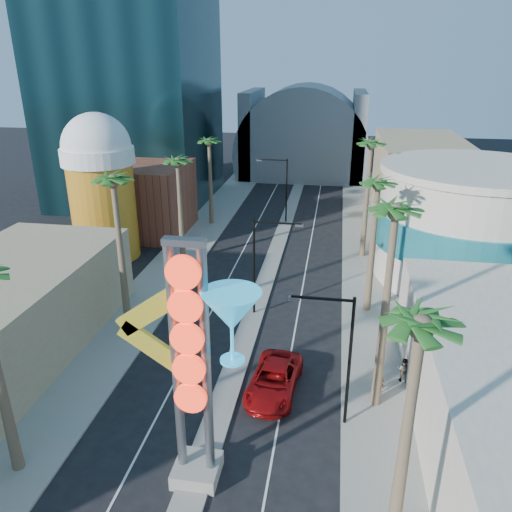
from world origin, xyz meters
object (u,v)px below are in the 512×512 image
(neon_sign, at_px, (208,352))
(red_pickup, at_px, (274,380))
(pedestrian_a, at_px, (379,381))
(pedestrian_b, at_px, (403,370))

(neon_sign, distance_m, red_pickup, 9.99)
(red_pickup, bearing_deg, pedestrian_a, 11.97)
(red_pickup, relative_size, pedestrian_b, 3.72)
(neon_sign, xyz_separation_m, pedestrian_a, (8.39, 8.11, -6.32))
(neon_sign, height_order, pedestrian_b, neon_sign)
(neon_sign, relative_size, pedestrian_b, 7.66)
(neon_sign, height_order, red_pickup, neon_sign)
(red_pickup, distance_m, pedestrian_b, 8.25)
(red_pickup, xyz_separation_m, pedestrian_a, (6.34, 0.78, 0.14))
(neon_sign, xyz_separation_m, pedestrian_b, (10.00, 9.54, -6.34))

